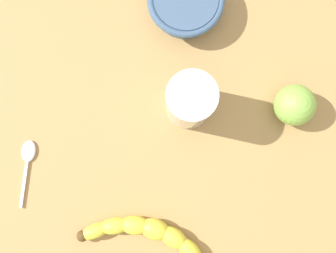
{
  "coord_description": "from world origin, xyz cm",
  "views": [
    {
      "loc": [
        1.04,
        -2.65,
        74.53
      ],
      "look_at": [
        -3.54,
        -6.16,
        5.0
      ],
      "focal_mm": 45.79,
      "sensor_mm": 36.0,
      "label": 1
    }
  ],
  "objects": [
    {
      "name": "wooden_tabletop",
      "position": [
        0.0,
        0.0,
        1.5
      ],
      "size": [
        120.0,
        120.0,
        3.0
      ],
      "primitive_type": "cube",
      "color": "#A7804B",
      "rests_on": "ground"
    },
    {
      "name": "smoothie_glass",
      "position": [
        -8.36,
        -5.6,
        9.42
      ],
      "size": [
        7.49,
        7.49,
        12.92
      ],
      "color": "silver",
      "rests_on": "wooden_tabletop"
    },
    {
      "name": "green_apple_fruit",
      "position": [
        -18.6,
        7.98,
        6.36
      ],
      "size": [
        6.73,
        6.73,
        6.73
      ],
      "primitive_type": "sphere",
      "color": "#84B747",
      "rests_on": "wooden_tabletop"
    },
    {
      "name": "ceramic_bowl",
      "position": [
        -21.49,
        -16.27,
        5.97
      ],
      "size": [
        12.67,
        12.67,
        4.96
      ],
      "color": "#3D5675",
      "rests_on": "wooden_tabletop"
    },
    {
      "name": "teaspoon",
      "position": [
        14.29,
        -21.78,
        3.4
      ],
      "size": [
        10.35,
        7.01,
        0.8
      ],
      "rotation": [
        0.0,
        0.0,
        3.68
      ],
      "color": "silver",
      "rests_on": "wooden_tabletop"
    },
    {
      "name": "banana",
      "position": [
        12.09,
        2.66,
        4.68
      ],
      "size": [
        11.4,
        22.3,
        3.37
      ],
      "rotation": [
        0.0,
        0.0,
        5.06
      ],
      "color": "yellow",
      "rests_on": "wooden_tabletop"
    }
  ]
}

